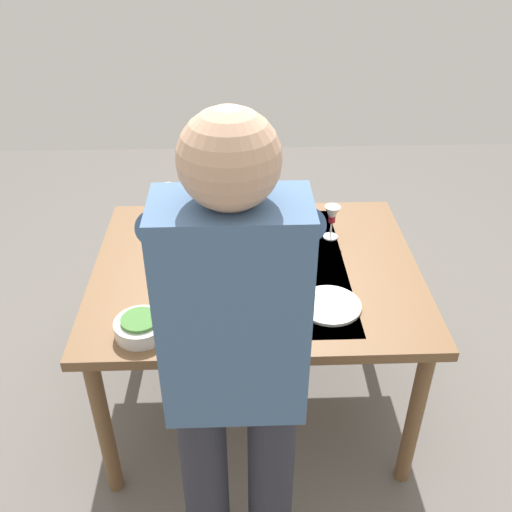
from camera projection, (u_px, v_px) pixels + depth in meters
ground_plane at (256, 396)px, 2.71m from camera, size 6.00×6.00×0.00m
dining_table at (256, 282)px, 2.33m from camera, size 1.30×1.05×0.75m
chair_near at (225, 207)px, 3.16m from camera, size 0.40×0.40×0.91m
person_server at (235, 370)px, 1.51m from camera, size 0.42×0.61×1.69m
wine_bottle at (257, 217)px, 2.40m from camera, size 0.07×0.07×0.30m
wine_glass_left at (332, 216)px, 2.42m from camera, size 0.07×0.07×0.15m
wine_glass_right at (168, 194)px, 2.58m from camera, size 0.07×0.07×0.15m
water_cup_near_left at (285, 209)px, 2.59m from camera, size 0.08×0.08×0.09m
water_cup_near_right at (195, 205)px, 2.61m from camera, size 0.07×0.07×0.10m
water_cup_far_left at (256, 265)px, 2.21m from camera, size 0.07×0.07×0.10m
serving_bowl_pasta at (192, 238)px, 2.40m from camera, size 0.30×0.30×0.07m
side_bowl_salad at (141, 326)px, 1.93m from camera, size 0.18×0.18×0.07m
dinner_plate_near at (330, 305)px, 2.07m from camera, size 0.23×0.23×0.01m
table_knife at (209, 304)px, 2.08m from camera, size 0.08×0.19×0.00m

